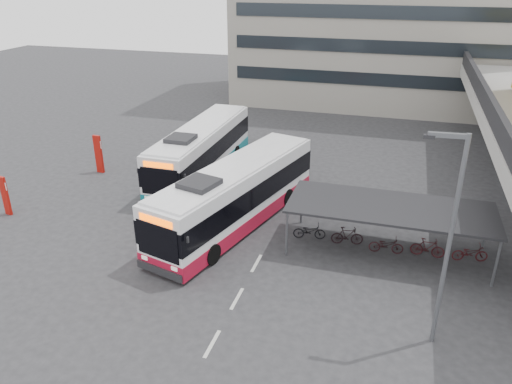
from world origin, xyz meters
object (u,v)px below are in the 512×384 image
(bus_teal, at_px, (201,151))
(lamp_post, at_px, (448,232))
(pedestrian, at_px, (144,190))
(bus_main, at_px, (236,195))

(bus_teal, xyz_separation_m, lamp_post, (14.96, -13.43, 3.06))
(pedestrian, relative_size, lamp_post, 0.20)
(bus_teal, bearing_deg, lamp_post, -41.62)
(bus_main, relative_size, lamp_post, 1.56)
(bus_main, xyz_separation_m, bus_teal, (-4.70, 6.40, -0.04))
(bus_teal, xyz_separation_m, pedestrian, (-1.62, -5.41, -0.89))
(bus_teal, height_order, pedestrian, bus_teal)
(bus_main, bearing_deg, lamp_post, -19.53)
(bus_main, height_order, bus_teal, bus_main)
(bus_main, relative_size, bus_teal, 1.04)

